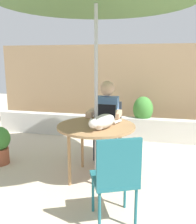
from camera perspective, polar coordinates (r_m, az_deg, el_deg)
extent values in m
plane|color=beige|center=(3.43, -0.40, -14.76)|extent=(14.00, 14.00, 0.00)
cube|color=#937756|center=(5.46, 5.59, 5.46)|extent=(5.65, 0.08, 1.86)
cube|color=beige|center=(4.95, 4.38, -3.59)|extent=(5.08, 0.20, 0.43)
cylinder|color=#9E754C|center=(3.18, -0.42, -3.28)|extent=(1.00, 1.00, 0.03)
cylinder|color=#9E754C|center=(3.49, 5.10, -8.11)|extent=(0.04, 0.04, 0.69)
cylinder|color=#9E754C|center=(3.61, -3.64, -7.43)|extent=(0.04, 0.04, 0.69)
cylinder|color=#9E754C|center=(3.12, -6.62, -10.67)|extent=(0.04, 0.04, 0.69)
cylinder|color=#9E754C|center=(2.99, 3.54, -11.65)|extent=(0.04, 0.04, 0.69)
cylinder|color=#B7B7BC|center=(3.09, -0.43, 4.99)|extent=(0.04, 0.04, 2.34)
cube|color=#33383F|center=(3.92, 2.07, -4.54)|extent=(0.40, 0.40, 0.04)
cube|color=#33383F|center=(4.03, 2.59, -0.58)|extent=(0.40, 0.04, 0.44)
cylinder|color=#33383F|center=(4.12, 4.85, -7.00)|extent=(0.03, 0.03, 0.41)
cylinder|color=#33383F|center=(4.18, 0.21, -6.68)|extent=(0.03, 0.03, 0.41)
cylinder|color=#33383F|center=(3.87, -0.95, -8.24)|extent=(0.03, 0.03, 0.41)
cylinder|color=#33383F|center=(3.81, 4.08, -8.63)|extent=(0.03, 0.03, 0.41)
cube|color=#1E606B|center=(2.45, 3.58, -15.13)|extent=(0.53, 0.53, 0.04)
cube|color=#1E606B|center=(2.19, 4.86, -11.67)|extent=(0.38, 0.20, 0.44)
cylinder|color=#1E606B|center=(2.39, 0.34, -22.12)|extent=(0.03, 0.03, 0.41)
cylinder|color=#1E606B|center=(2.47, 8.67, -21.05)|extent=(0.03, 0.03, 0.41)
cylinder|color=#1E606B|center=(2.74, 6.20, -17.33)|extent=(0.03, 0.03, 0.41)
cylinder|color=#1E606B|center=(2.67, -1.16, -18.10)|extent=(0.03, 0.03, 0.41)
cube|color=#4C72A5|center=(3.85, 2.10, -0.43)|extent=(0.34, 0.20, 0.54)
sphere|color=#DBAD89|center=(3.78, 2.12, 5.48)|extent=(0.22, 0.22, 0.22)
cube|color=#383842|center=(3.78, 0.44, -4.10)|extent=(0.12, 0.30, 0.12)
cylinder|color=#383842|center=(3.73, -0.09, -8.77)|extent=(0.10, 0.10, 0.45)
cube|color=#383842|center=(3.75, 2.83, -4.25)|extent=(0.12, 0.30, 0.12)
cylinder|color=#383842|center=(3.70, 2.36, -8.96)|extent=(0.10, 0.10, 0.45)
cube|color=#DBAD89|center=(3.67, -1.62, -0.23)|extent=(0.08, 0.32, 0.08)
cube|color=#DBAD89|center=(3.59, 4.55, -0.54)|extent=(0.08, 0.32, 0.08)
cube|color=gray|center=(3.35, 1.09, -2.08)|extent=(0.31, 0.24, 0.02)
cube|color=black|center=(3.42, 1.57, 0.08)|extent=(0.30, 0.08, 0.20)
cube|color=gray|center=(3.43, 1.61, 0.11)|extent=(0.30, 0.07, 0.20)
ellipsoid|color=silver|center=(3.02, 1.36, -2.14)|extent=(0.32, 0.44, 0.17)
sphere|color=silver|center=(2.83, -1.10, -2.69)|extent=(0.11, 0.11, 0.11)
ellipsoid|color=white|center=(2.94, 0.21, -3.30)|extent=(0.15, 0.15, 0.09)
cylinder|color=silver|center=(3.25, 4.44, -2.22)|extent=(0.10, 0.18, 0.04)
cone|color=silver|center=(2.83, -1.60, -1.62)|extent=(0.04, 0.04, 0.03)
cone|color=silver|center=(2.80, -0.59, -1.78)|extent=(0.04, 0.04, 0.03)
cylinder|color=#9E5138|center=(4.06, -21.50, -9.36)|extent=(0.25, 0.25, 0.25)
cylinder|color=#33383D|center=(5.01, 10.12, -3.86)|extent=(0.30, 0.30, 0.38)
ellipsoid|color=#3D7F33|center=(4.92, 10.30, 0.65)|extent=(0.39, 0.39, 0.50)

